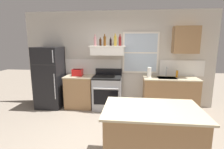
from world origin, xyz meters
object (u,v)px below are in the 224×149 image
Objects in this scene: bottle_amber_wine at (105,41)px; kitchen_island at (151,137)px; dish_soap_bottle at (177,74)px; bottle_balsamic_dark at (111,42)px; bottle_brown_stout at (100,42)px; refrigerator at (50,77)px; toaster at (78,72)px; bottle_red_label_wine at (120,41)px; bottle_champagne_gold_foil at (115,41)px; paper_towel_roll at (149,72)px; stove_range at (107,92)px; bottle_rose_pink at (95,41)px.

bottle_amber_wine is 0.22× the size of kitchen_island.
bottle_balsamic_dark is at bearing -179.77° from dish_soap_bottle.
dish_soap_bottle is (1.80, 0.01, -0.84)m from bottle_balsamic_dark.
bottle_brown_stout is 1.22× the size of dish_soap_bottle.
bottle_balsamic_dark is at bearing 5.07° from refrigerator.
bottle_red_label_wine is (1.18, 0.05, 0.86)m from toaster.
bottle_champagne_gold_foil is 0.23× the size of kitchen_island.
bottle_champagne_gold_foil is 1.78× the size of dish_soap_bottle.
bottle_amber_wine reaches higher than bottle_red_label_wine.
bottle_red_label_wine is at bearing 9.54° from bottle_champagne_gold_foil.
bottle_red_label_wine is at bearing 177.06° from paper_towel_roll.
bottle_amber_wine is at bearing 179.16° from bottle_champagne_gold_foil.
dish_soap_bottle is (0.75, 0.10, -0.04)m from paper_towel_roll.
stove_range and dish_soap_bottle have the same top height.
refrigerator reaches higher than paper_towel_roll.
paper_towel_roll is 0.76m from dish_soap_bottle.
bottle_balsamic_dark is 1.23× the size of dish_soap_bottle.
kitchen_island is (0.61, -2.26, -1.41)m from bottle_red_label_wine.
bottle_balsamic_dark is 0.16m from bottle_champagne_gold_foil.
bottle_rose_pink reaches higher than toaster.
paper_towel_roll reaches higher than dish_soap_bottle.
kitchen_island is (-0.93, -2.32, -0.54)m from dish_soap_bottle.
stove_range is at bearing -15.73° from bottle_rose_pink.
bottle_champagne_gold_foil is at bearing 1.68° from toaster.
toaster reaches higher than kitchen_island.
bottle_balsamic_dark is at bearing 5.66° from bottle_brown_stout.
bottle_balsamic_dark reaches higher than refrigerator.
bottle_amber_wine is 0.97× the size of bottle_champagne_gold_foil.
bottle_champagne_gold_foil is at bearing 15.33° from stove_range.
bottle_red_label_wine is at bearing 2.92° from refrigerator.
bottle_rose_pink is at bearing 164.27° from stove_range.
bottle_champagne_gold_foil is (0.41, -0.05, 0.04)m from bottle_brown_stout.
stove_range is 3.61× the size of bottle_red_label_wine.
bottle_red_label_wine reaches higher than toaster.
bottle_champagne_gold_foil is at bearing 108.31° from kitchen_island.
bottle_amber_wine is at bearing -7.54° from bottle_rose_pink.
bottle_balsamic_dark is at bearing 110.68° from kitchen_island.
bottle_champagne_gold_foil is at bearing 178.77° from paper_towel_roll.
bottle_red_label_wine is (0.41, 0.02, -0.00)m from bottle_amber_wine.
refrigerator is 2.23m from bottle_red_label_wine.
toaster is at bearing -177.39° from bottle_amber_wine.
bottle_champagne_gold_foil reaches higher than bottle_amber_wine.
toaster is (0.80, 0.05, 0.15)m from refrigerator.
bottle_amber_wine is at bearing 2.61° from toaster.
bottle_balsamic_dark is (0.08, 0.13, 1.37)m from stove_range.
bottle_brown_stout is 0.99× the size of bottle_balsamic_dark.
refrigerator is 1.57× the size of stove_range.
refrigerator is 0.82m from toaster.
bottle_brown_stout reaches higher than refrigerator.
bottle_red_label_wine is at bearing -2.64° from bottle_brown_stout.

